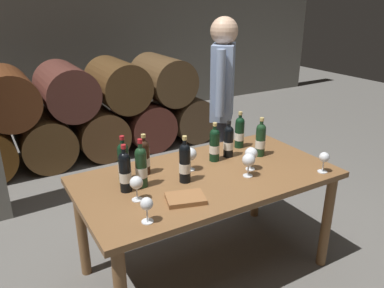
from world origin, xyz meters
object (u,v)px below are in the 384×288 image
object	(u,v)px
wine_bottle_8	(261,139)
wine_bottle_0	(125,171)
wine_bottle_5	(240,132)
wine_glass_1	(147,205)
wine_bottle_1	(214,144)
wine_bottle_7	(185,162)
wine_glass_3	(190,155)
dining_table	(207,187)
tasting_notebook	(185,198)
wine_bottle_2	(144,157)
wine_glass_2	(324,158)
wine_glass_0	(136,183)
wine_bottle_4	(228,141)
wine_glass_4	(249,160)
wine_bottle_6	(124,161)
wine_glass_5	(251,154)
sommelier_presenting	(222,97)

from	to	relation	value
wine_bottle_8	wine_bottle_0	bearing A→B (deg)	-178.82
wine_bottle_5	wine_glass_1	xyz separation A→B (m)	(-1.05, -0.61, -0.02)
wine_bottle_1	wine_bottle_7	xyz separation A→B (m)	(-0.34, -0.18, 0.01)
wine_glass_3	dining_table	bearing A→B (deg)	-62.25
wine_glass_3	tasting_notebook	size ratio (longest dim) A/B	0.74
wine_bottle_1	wine_bottle_7	world-z (taller)	wine_bottle_7
wine_bottle_5	wine_glass_3	bearing A→B (deg)	-162.19
wine_bottle_2	wine_glass_2	bearing A→B (deg)	-29.14
wine_glass_0	wine_glass_3	xyz separation A→B (m)	(0.47, 0.20, 0.01)
wine_bottle_5	wine_bottle_8	size ratio (longest dim) A/B	0.98
tasting_notebook	wine_bottle_4	bearing A→B (deg)	51.17
wine_bottle_5	wine_glass_4	distance (m)	0.52
wine_bottle_1	wine_bottle_8	world-z (taller)	wine_bottle_8
dining_table	wine_bottle_6	size ratio (longest dim) A/B	5.63
wine_glass_2	wine_glass_5	size ratio (longest dim) A/B	0.89
dining_table	wine_glass_5	world-z (taller)	wine_glass_5
wine_bottle_0	wine_glass_3	bearing A→B (deg)	7.05
wine_bottle_5	wine_bottle_1	bearing A→B (deg)	-158.85
wine_bottle_8	wine_glass_3	world-z (taller)	wine_bottle_8
wine_bottle_0	wine_bottle_2	distance (m)	0.26
wine_bottle_2	tasting_notebook	bearing A→B (deg)	-82.89
dining_table	wine_bottle_1	world-z (taller)	wine_bottle_1
wine_bottle_2	sommelier_presenting	distance (m)	1.12
wine_bottle_7	sommelier_presenting	size ratio (longest dim) A/B	0.18
wine_glass_3	wine_glass_5	xyz separation A→B (m)	(0.36, -0.20, -0.00)
wine_bottle_4	wine_bottle_8	bearing A→B (deg)	-25.93
wine_bottle_7	wine_bottle_2	bearing A→B (deg)	126.42
wine_bottle_8	sommelier_presenting	bearing A→B (deg)	80.16
wine_bottle_1	wine_glass_1	bearing A→B (deg)	-146.40
wine_bottle_5	tasting_notebook	xyz separation A→B (m)	(-0.77, -0.52, -0.11)
wine_bottle_1	sommelier_presenting	world-z (taller)	sommelier_presenting
wine_bottle_2	wine_glass_1	distance (m)	0.59
wine_bottle_6	tasting_notebook	xyz separation A→B (m)	(0.21, -0.43, -0.12)
wine_bottle_2	wine_glass_1	world-z (taller)	wine_bottle_2
wine_glass_1	dining_table	bearing A→B (deg)	29.26
dining_table	wine_bottle_7	world-z (taller)	wine_bottle_7
dining_table	wine_bottle_7	bearing A→B (deg)	-175.97
wine_bottle_0	sommelier_presenting	size ratio (longest dim) A/B	0.18
wine_bottle_4	wine_bottle_7	bearing A→B (deg)	-157.55
dining_table	wine_glass_1	world-z (taller)	wine_glass_1
wine_bottle_1	wine_bottle_5	world-z (taller)	wine_bottle_5
wine_bottle_5	wine_bottle_7	size ratio (longest dim) A/B	0.93
dining_table	wine_glass_3	size ratio (longest dim) A/B	10.49
wine_glass_0	wine_glass_5	world-z (taller)	wine_glass_5
wine_bottle_6	tasting_notebook	size ratio (longest dim) A/B	1.37
wine_glass_1	wine_glass_4	bearing A→B (deg)	11.89
wine_bottle_0	tasting_notebook	distance (m)	0.40
wine_bottle_1	wine_bottle_8	size ratio (longest dim) A/B	0.98
wine_glass_2	wine_glass_4	size ratio (longest dim) A/B	0.90
wine_bottle_2	wine_glass_0	size ratio (longest dim) A/B	1.84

